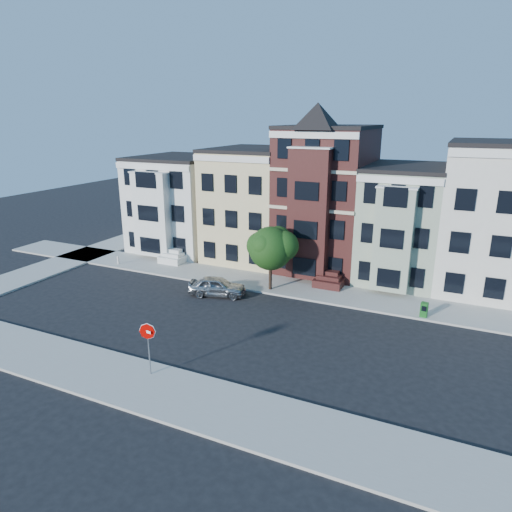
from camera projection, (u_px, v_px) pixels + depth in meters
The scene contains 14 objects.
ground at pixel (257, 331), 28.74m from camera, with size 120.00×120.00×0.00m, color black.
far_sidewalk at pixel (299, 289), 35.66m from camera, with size 60.00×4.00×0.15m, color #9E9B93.
near_sidewalk at pixel (186, 398), 21.78m from camera, with size 60.00×4.00×0.15m, color #9E9B93.
cross_sidewalk at pixel (15, 280), 37.58m from camera, with size 4.00×60.00×0.15m, color #9E9B93.
house_white at pixel (182, 204), 46.05m from camera, with size 8.00×9.00×9.00m, color white.
house_yellow at pixel (254, 205), 42.68m from camera, with size 7.00×9.00×10.00m, color beige.
house_brown at pixel (327, 200), 39.57m from camera, with size 7.00×9.00×12.00m, color #391613.
house_green at pixel (403, 224), 37.39m from camera, with size 6.00×9.00×9.00m, color #95A38A.
house_cream at pixel (500, 220), 34.29m from camera, with size 8.00×9.00×11.00m, color silver.
street_tree at pixel (271, 251), 34.49m from camera, with size 5.25×5.25×6.11m, color #234B18, non-canonical shape.
parked_car at pixel (217, 286), 34.30m from camera, with size 1.73×4.30×1.47m, color #92969B.
newspaper_box at pixel (424, 310), 30.34m from camera, with size 0.45×0.40×1.00m, color #175F1E.
fire_hydrant at pixel (118, 261), 41.36m from camera, with size 0.21×0.21×0.59m, color silver.
stop_sign at pixel (149, 346), 23.22m from camera, with size 0.89×0.12×3.24m, color #BD0300, non-canonical shape.
Camera 1 is at (10.95, -23.70, 12.93)m, focal length 32.00 mm.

